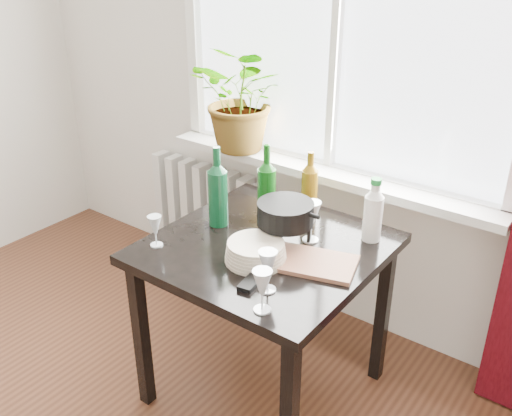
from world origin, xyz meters
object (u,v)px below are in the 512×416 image
Objects in this scene: wineglass_back_left at (265,188)px; plate_stack at (256,252)px; cleaning_bottle at (373,210)px; cutting_board at (313,263)px; wineglass_back_center at (311,221)px; wineglass_front_left at (155,231)px; wineglass_front_right at (268,271)px; radiator at (210,211)px; table at (266,264)px; wine_bottle_right at (267,182)px; wineglass_far_right at (262,290)px; tv_remote at (255,278)px; wine_bottle_left at (218,186)px; bottle_amber at (310,182)px; potted_plant at (244,98)px; fondue_pot at (285,223)px.

wineglass_back_left is 0.48m from plate_stack.
cleaning_bottle is 0.84× the size of cutting_board.
wineglass_front_left is at bearing -139.56° from wineglass_back_center.
radiator is at bearing 139.62° from wineglass_front_right.
table is 0.46m from wineglass_front_left.
table is at bearing 175.42° from cutting_board.
wine_bottle_right reaches higher than wineglass_far_right.
plate_stack is 1.34× the size of tv_remote.
wineglass_back_center is at bearing -27.19° from radiator.
wine_bottle_left is at bearing -45.85° from radiator.
potted_plant is at bearing 156.19° from bottle_amber.
wine_bottle_left is at bearing -62.50° from potted_plant.
wine_bottle_left is 0.63m from cleaning_bottle.
wine_bottle_right reaches higher than fondue_pot.
fondue_pot is 1.45× the size of tv_remote.
radiator is at bearing 148.30° from wine_bottle_right.
wine_bottle_right is at bearing 126.13° from wineglass_front_right.
cleaning_bottle is (0.31, 0.28, 0.22)m from table.
tv_remote reaches higher than radiator.
tv_remote is at bearing -91.06° from wineglass_back_center.
table is 4.88× the size of wineglass_back_center.
wine_bottle_left is 1.49× the size of plate_stack.
bottle_amber is at bearing 61.27° from wineglass_front_left.
potted_plant is 1.09m from tv_remote.
wineglass_front_left is at bearing 175.14° from tv_remote.
wine_bottle_right is 1.91× the size of wineglass_back_center.
cleaning_bottle is (0.85, -0.28, -0.24)m from potted_plant.
wine_bottle_right is at bearing 65.61° from wineglass_front_left.
wineglass_far_right is 0.35m from cutting_board.
wineglass_back_center is at bearing 15.77° from wine_bottle_left.
wineglass_back_center is 0.69× the size of fondue_pot.
table is at bearing 108.03° from tv_remote.
fondue_pot is at bearing -32.46° from radiator.
bottle_amber is 1.11× the size of cleaning_bottle.
tv_remote is (0.07, -0.29, -0.08)m from fondue_pot.
tv_remote is at bearing 134.27° from wineglass_far_right.
wineglass_back_left reaches higher than wineglass_front_left.
wineglass_back_left is 0.92× the size of tv_remote.
radiator is 5.11× the size of wineglass_front_right.
tv_remote is (0.38, -0.25, -0.16)m from wine_bottle_left.
wineglass_back_center is at bearing 71.44° from plate_stack.
radiator is 3.16× the size of fondue_pot.
wineglass_far_right is 0.46m from fondue_pot.
cutting_board is at bearing -34.50° from wineglass_back_left.
wine_bottle_left is at bearing 137.24° from tv_remote.
wineglass_front_right is 1.01× the size of wineglass_far_right.
plate_stack is at bearing -58.01° from wineglass_back_left.
wineglass_back_left is at bearing -167.23° from bottle_amber.
wine_bottle_left is 0.21m from wine_bottle_right.
plate_stack is at bearing 20.72° from wineglass_front_left.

